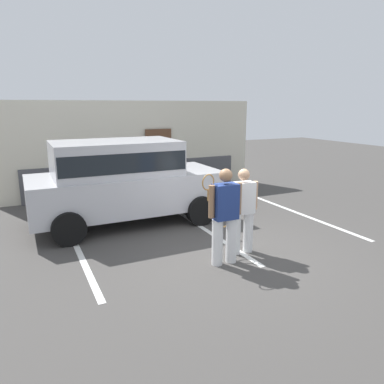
{
  "coord_description": "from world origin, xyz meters",
  "views": [
    {
      "loc": [
        -3.51,
        -5.65,
        2.87
      ],
      "look_at": [
        -0.22,
        1.2,
        1.05
      ],
      "focal_mm": 34.04,
      "sensor_mm": 36.0,
      "label": 1
    }
  ],
  "objects_px": {
    "potted_plant_by_porch": "(217,180)",
    "tennis_player_woman": "(242,210)",
    "parked_suv": "(123,178)",
    "tennis_player_man": "(225,215)"
  },
  "relations": [
    {
      "from": "potted_plant_by_porch",
      "to": "tennis_player_woman",
      "type": "bearing_deg",
      "value": -113.74
    },
    {
      "from": "parked_suv",
      "to": "tennis_player_man",
      "type": "distance_m",
      "value": 3.31
    },
    {
      "from": "parked_suv",
      "to": "tennis_player_man",
      "type": "xyz_separation_m",
      "value": [
        1.03,
        -3.14,
        -0.21
      ]
    },
    {
      "from": "parked_suv",
      "to": "tennis_player_man",
      "type": "bearing_deg",
      "value": -72.12
    },
    {
      "from": "tennis_player_man",
      "to": "potted_plant_by_porch",
      "type": "xyz_separation_m",
      "value": [
        2.58,
        4.85,
        -0.49
      ]
    },
    {
      "from": "tennis_player_man",
      "to": "potted_plant_by_porch",
      "type": "bearing_deg",
      "value": -116.72
    },
    {
      "from": "tennis_player_woman",
      "to": "potted_plant_by_porch",
      "type": "height_order",
      "value": "tennis_player_woman"
    },
    {
      "from": "parked_suv",
      "to": "tennis_player_woman",
      "type": "xyz_separation_m",
      "value": [
        1.6,
        -2.85,
        -0.27
      ]
    },
    {
      "from": "tennis_player_man",
      "to": "parked_suv",
      "type": "bearing_deg",
      "value": -70.62
    },
    {
      "from": "parked_suv",
      "to": "tennis_player_woman",
      "type": "distance_m",
      "value": 3.28
    }
  ]
}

